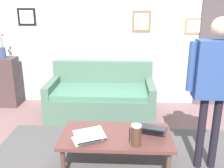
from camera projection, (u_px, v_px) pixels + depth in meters
back_wall at (113, 32)px, 4.67m from camera, size 7.04×0.11×2.70m
interior_door at (221, 51)px, 4.59m from camera, size 0.82×0.09×2.05m
couch at (101, 98)px, 4.35m from camera, size 1.76×0.89×0.88m
coffee_table at (116, 138)px, 2.96m from camera, size 1.28×0.65×0.40m
laptop_left at (88, 137)px, 2.80m from camera, size 0.41×0.39×0.14m
laptop_center at (152, 129)px, 2.98m from camera, size 0.41×0.43×0.14m
french_press at (136, 135)px, 2.70m from camera, size 0.13×0.11×0.26m
side_shelf at (7, 82)px, 4.73m from camera, size 0.42×0.32×0.92m
flower_vase at (3, 51)px, 4.56m from camera, size 0.10×0.10×0.42m
person_standing at (215, 77)px, 2.70m from camera, size 0.60×0.20×1.73m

